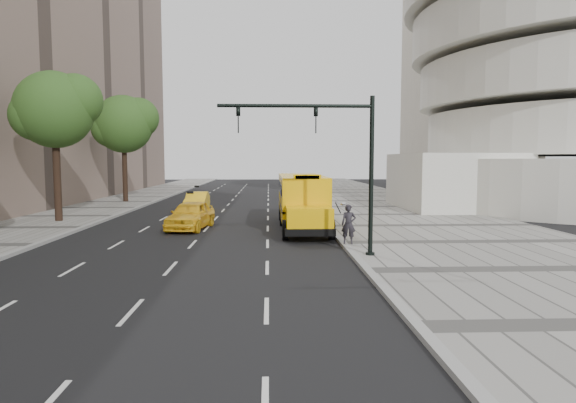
{
  "coord_description": "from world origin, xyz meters",
  "views": [
    {
      "loc": [
        2.57,
        -27.29,
        3.92
      ],
      "look_at": [
        3.5,
        -4.0,
        1.9
      ],
      "focal_mm": 30.0,
      "sensor_mm": 36.0,
      "label": 1
    }
  ],
  "objects_px": {
    "pedestrian": "(349,224)",
    "tree_b": "(56,109)",
    "taxi_far": "(197,201)",
    "traffic_signal": "(336,156)",
    "school_bus": "(302,197)",
    "tree_c": "(125,124)",
    "taxi_near": "(191,215)"
  },
  "relations": [
    {
      "from": "pedestrian",
      "to": "tree_b",
      "type": "bearing_deg",
      "value": 160.18
    },
    {
      "from": "taxi_far",
      "to": "traffic_signal",
      "type": "xyz_separation_m",
      "value": [
        8.15,
        -18.31,
        3.36
      ]
    },
    {
      "from": "taxi_near",
      "to": "taxi_far",
      "type": "relative_size",
      "value": 1.07
    },
    {
      "from": "tree_b",
      "to": "taxi_far",
      "type": "distance_m",
      "value": 11.91
    },
    {
      "from": "taxi_far",
      "to": "traffic_signal",
      "type": "distance_m",
      "value": 20.32
    },
    {
      "from": "traffic_signal",
      "to": "pedestrian",
      "type": "bearing_deg",
      "value": 69.37
    },
    {
      "from": "pedestrian",
      "to": "taxi_far",
      "type": "bearing_deg",
      "value": 128.5
    },
    {
      "from": "tree_b",
      "to": "taxi_near",
      "type": "xyz_separation_m",
      "value": [
        8.54,
        -2.95,
        -6.19
      ]
    },
    {
      "from": "school_bus",
      "to": "tree_c",
      "type": "bearing_deg",
      "value": 132.92
    },
    {
      "from": "tree_b",
      "to": "taxi_near",
      "type": "relative_size",
      "value": 1.96
    },
    {
      "from": "school_bus",
      "to": "taxi_near",
      "type": "xyz_separation_m",
      "value": [
        -6.37,
        -0.93,
        -0.96
      ]
    },
    {
      "from": "tree_c",
      "to": "traffic_signal",
      "type": "distance_m",
      "value": 30.02
    },
    {
      "from": "tree_c",
      "to": "pedestrian",
      "type": "bearing_deg",
      "value": -54.17
    },
    {
      "from": "tree_c",
      "to": "taxi_near",
      "type": "height_order",
      "value": "tree_c"
    },
    {
      "from": "taxi_far",
      "to": "tree_b",
      "type": "bearing_deg",
      "value": -138.66
    },
    {
      "from": "taxi_far",
      "to": "pedestrian",
      "type": "relative_size",
      "value": 2.49
    },
    {
      "from": "tree_b",
      "to": "taxi_far",
      "type": "height_order",
      "value": "tree_b"
    },
    {
      "from": "taxi_far",
      "to": "pedestrian",
      "type": "xyz_separation_m",
      "value": [
        9.11,
        -15.76,
        0.31
      ]
    },
    {
      "from": "traffic_signal",
      "to": "tree_b",
      "type": "bearing_deg",
      "value": 143.7
    },
    {
      "from": "tree_b",
      "to": "taxi_near",
      "type": "height_order",
      "value": "tree_b"
    },
    {
      "from": "taxi_far",
      "to": "traffic_signal",
      "type": "relative_size",
      "value": 0.69
    },
    {
      "from": "school_bus",
      "to": "pedestrian",
      "type": "bearing_deg",
      "value": -76.55
    },
    {
      "from": "taxi_near",
      "to": "taxi_far",
      "type": "height_order",
      "value": "taxi_near"
    },
    {
      "from": "school_bus",
      "to": "taxi_far",
      "type": "distance_m",
      "value": 11.63
    },
    {
      "from": "taxi_far",
      "to": "traffic_signal",
      "type": "bearing_deg",
      "value": -67.24
    },
    {
      "from": "tree_c",
      "to": "school_bus",
      "type": "xyz_separation_m",
      "value": [
        14.9,
        -16.03,
        -5.4
      ]
    },
    {
      "from": "school_bus",
      "to": "taxi_far",
      "type": "bearing_deg",
      "value": 130.08
    },
    {
      "from": "pedestrian",
      "to": "school_bus",
      "type": "bearing_deg",
      "value": 111.93
    },
    {
      "from": "tree_b",
      "to": "tree_c",
      "type": "relative_size",
      "value": 0.96
    },
    {
      "from": "tree_c",
      "to": "school_bus",
      "type": "distance_m",
      "value": 22.54
    },
    {
      "from": "taxi_near",
      "to": "pedestrian",
      "type": "distance_m",
      "value": 10.0
    },
    {
      "from": "tree_c",
      "to": "taxi_near",
      "type": "distance_m",
      "value": 20.02
    }
  ]
}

